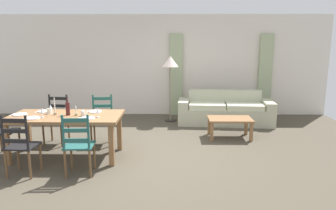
{
  "coord_description": "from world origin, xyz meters",
  "views": [
    {
      "loc": [
        0.6,
        -5.24,
        1.97
      ],
      "look_at": [
        0.51,
        0.8,
        0.75
      ],
      "focal_mm": 33.2,
      "sensor_mm": 36.0,
      "label": 1
    }
  ],
  "objects_px": {
    "dining_chair_far_right": "(102,120)",
    "wine_glass_far_left": "(51,107)",
    "dining_chair_near_right": "(79,145)",
    "dining_chair_far_left": "(57,120)",
    "coffee_table": "(230,121)",
    "wine_bottle": "(68,108)",
    "standing_lamp": "(170,65)",
    "coffee_cup_primary": "(83,113)",
    "wine_glass_near_left": "(42,111)",
    "couch": "(225,111)",
    "dining_table": "(66,120)",
    "wine_glass_near_right": "(98,111)",
    "dining_chair_head_west": "(1,130)",
    "coffee_cup_secondary": "(49,111)",
    "dining_chair_near_left": "(20,145)"
  },
  "relations": [
    {
      "from": "dining_chair_far_left",
      "to": "standing_lamp",
      "type": "distance_m",
      "value": 3.01
    },
    {
      "from": "dining_chair_far_left",
      "to": "couch",
      "type": "distance_m",
      "value": 3.93
    },
    {
      "from": "wine_glass_near_right",
      "to": "coffee_cup_secondary",
      "type": "xyz_separation_m",
      "value": [
        -0.91,
        0.23,
        -0.07
      ]
    },
    {
      "from": "dining_chair_far_right",
      "to": "wine_glass_far_left",
      "type": "height_order",
      "value": "dining_chair_far_right"
    },
    {
      "from": "coffee_table",
      "to": "wine_bottle",
      "type": "bearing_deg",
      "value": -158.53
    },
    {
      "from": "wine_glass_near_right",
      "to": "dining_chair_near_right",
      "type": "bearing_deg",
      "value": -104.43
    },
    {
      "from": "wine_glass_far_left",
      "to": "standing_lamp",
      "type": "xyz_separation_m",
      "value": [
        2.07,
        2.44,
        0.55
      ]
    },
    {
      "from": "dining_chair_far_right",
      "to": "coffee_cup_secondary",
      "type": "bearing_deg",
      "value": -138.57
    },
    {
      "from": "wine_glass_near_right",
      "to": "wine_glass_far_left",
      "type": "bearing_deg",
      "value": 163.35
    },
    {
      "from": "couch",
      "to": "dining_chair_near_right",
      "type": "bearing_deg",
      "value": -130.71
    },
    {
      "from": "dining_chair_far_right",
      "to": "coffee_cup_primary",
      "type": "xyz_separation_m",
      "value": [
        -0.12,
        -0.82,
        0.32
      ]
    },
    {
      "from": "dining_chair_near_right",
      "to": "wine_glass_near_left",
      "type": "relative_size",
      "value": 5.96
    },
    {
      "from": "wine_glass_near_right",
      "to": "couch",
      "type": "distance_m",
      "value": 3.62
    },
    {
      "from": "wine_bottle",
      "to": "wine_glass_far_left",
      "type": "relative_size",
      "value": 1.96
    },
    {
      "from": "wine_glass_near_right",
      "to": "couch",
      "type": "xyz_separation_m",
      "value": [
        2.54,
        2.52,
        -0.57
      ]
    },
    {
      "from": "dining_table",
      "to": "dining_chair_far_right",
      "type": "relative_size",
      "value": 1.98
    },
    {
      "from": "dining_table",
      "to": "wine_bottle",
      "type": "relative_size",
      "value": 6.01
    },
    {
      "from": "dining_chair_far_right",
      "to": "wine_bottle",
      "type": "distance_m",
      "value": 0.95
    },
    {
      "from": "dining_chair_near_right",
      "to": "wine_bottle",
      "type": "relative_size",
      "value": 3.04
    },
    {
      "from": "dining_chair_far_left",
      "to": "wine_glass_near_left",
      "type": "xyz_separation_m",
      "value": [
        0.12,
        -0.92,
        0.38
      ]
    },
    {
      "from": "wine_glass_far_left",
      "to": "dining_chair_near_left",
      "type": "bearing_deg",
      "value": -97.45
    },
    {
      "from": "dining_chair_near_left",
      "to": "wine_glass_near_right",
      "type": "relative_size",
      "value": 5.96
    },
    {
      "from": "dining_chair_near_right",
      "to": "dining_chair_far_left",
      "type": "height_order",
      "value": "same"
    },
    {
      "from": "dining_table",
      "to": "wine_glass_near_right",
      "type": "distance_m",
      "value": 0.64
    },
    {
      "from": "dining_chair_head_west",
      "to": "wine_glass_near_left",
      "type": "relative_size",
      "value": 5.96
    },
    {
      "from": "wine_glass_far_left",
      "to": "wine_glass_near_right",
      "type": "bearing_deg",
      "value": -16.65
    },
    {
      "from": "dining_table",
      "to": "wine_bottle",
      "type": "height_order",
      "value": "wine_bottle"
    },
    {
      "from": "wine_glass_near_left",
      "to": "coffee_cup_secondary",
      "type": "bearing_deg",
      "value": 88.57
    },
    {
      "from": "wine_glass_near_right",
      "to": "coffee_table",
      "type": "relative_size",
      "value": 0.18
    },
    {
      "from": "dining_chair_head_west",
      "to": "wine_glass_near_right",
      "type": "relative_size",
      "value": 5.96
    },
    {
      "from": "dining_chair_near_right",
      "to": "wine_glass_far_left",
      "type": "bearing_deg",
      "value": 129.83
    },
    {
      "from": "dining_table",
      "to": "couch",
      "type": "distance_m",
      "value": 3.95
    },
    {
      "from": "dining_chair_near_left",
      "to": "wine_glass_far_left",
      "type": "bearing_deg",
      "value": 82.55
    },
    {
      "from": "dining_chair_head_west",
      "to": "dining_chair_near_left",
      "type": "bearing_deg",
      "value": -47.73
    },
    {
      "from": "dining_table",
      "to": "wine_glass_near_right",
      "type": "xyz_separation_m",
      "value": [
        0.59,
        -0.13,
        0.2
      ]
    },
    {
      "from": "coffee_table",
      "to": "standing_lamp",
      "type": "height_order",
      "value": "standing_lamp"
    },
    {
      "from": "wine_glass_far_left",
      "to": "standing_lamp",
      "type": "height_order",
      "value": "standing_lamp"
    },
    {
      "from": "dining_chair_head_west",
      "to": "wine_glass_far_left",
      "type": "relative_size",
      "value": 5.96
    },
    {
      "from": "dining_chair_far_right",
      "to": "coffee_table",
      "type": "distance_m",
      "value": 2.62
    },
    {
      "from": "dining_table",
      "to": "standing_lamp",
      "type": "height_order",
      "value": "standing_lamp"
    },
    {
      "from": "coffee_cup_secondary",
      "to": "coffee_table",
      "type": "relative_size",
      "value": 0.1
    },
    {
      "from": "dining_chair_near_right",
      "to": "dining_chair_far_left",
      "type": "xyz_separation_m",
      "value": [
        -0.89,
        1.51,
        0.0
      ]
    },
    {
      "from": "coffee_cup_primary",
      "to": "coffee_table",
      "type": "bearing_deg",
      "value": 24.21
    },
    {
      "from": "coffee_cup_secondary",
      "to": "standing_lamp",
      "type": "xyz_separation_m",
      "value": [
        2.1,
        2.47,
        0.62
      ]
    },
    {
      "from": "wine_glass_near_left",
      "to": "coffee_table",
      "type": "distance_m",
      "value": 3.64
    },
    {
      "from": "couch",
      "to": "standing_lamp",
      "type": "xyz_separation_m",
      "value": [
        -1.35,
        0.18,
        1.12
      ]
    },
    {
      "from": "coffee_table",
      "to": "wine_glass_near_left",
      "type": "bearing_deg",
      "value": -158.5
    },
    {
      "from": "wine_glass_near_left",
      "to": "couch",
      "type": "xyz_separation_m",
      "value": [
        3.46,
        2.54,
        -0.57
      ]
    },
    {
      "from": "dining_chair_far_left",
      "to": "wine_glass_near_left",
      "type": "height_order",
      "value": "dining_chair_far_left"
    },
    {
      "from": "coffee_cup_primary",
      "to": "wine_bottle",
      "type": "bearing_deg",
      "value": 170.28
    }
  ]
}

